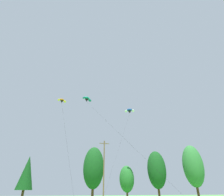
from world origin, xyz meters
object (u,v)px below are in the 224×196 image
at_px(utility_pole, 104,169).
at_px(parafoil_kite_far_teal, 87,99).
at_px(parafoil_kite_high_orange, 62,101).
at_px(parafoil_kite_mid_blue_white, 130,111).

distance_m(utility_pole, parafoil_kite_far_teal, 15.35).
relative_size(parafoil_kite_high_orange, parafoil_kite_far_teal, 1.06).
bearing_deg(parafoil_kite_far_teal, utility_pole, 52.06).
relative_size(parafoil_kite_mid_blue_white, parafoil_kite_far_teal, 1.30).
height_order(utility_pole, parafoil_kite_far_teal, parafoil_kite_far_teal).
xyz_separation_m(utility_pole, parafoil_kite_mid_blue_white, (9.62, 8.24, 17.90)).
bearing_deg(utility_pole, parafoil_kite_high_orange, -167.22).
distance_m(utility_pole, parafoil_kite_high_orange, 17.40).
xyz_separation_m(utility_pole, parafoil_kite_far_teal, (-5.35, -6.87, 12.64)).
bearing_deg(utility_pole, parafoil_kite_far_teal, -127.94).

